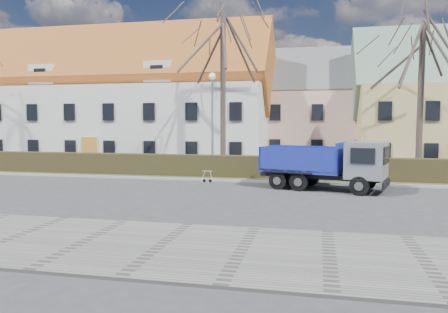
% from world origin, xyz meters
% --- Properties ---
extents(ground, '(120.00, 120.00, 0.00)m').
position_xyz_m(ground, '(0.00, 0.00, 0.00)').
color(ground, '#39393B').
extents(sidewalk_near, '(80.00, 5.00, 0.08)m').
position_xyz_m(sidewalk_near, '(0.00, -8.50, 0.04)').
color(sidewalk_near, gray).
rests_on(sidewalk_near, ground).
extents(curb_far, '(80.00, 0.30, 0.12)m').
position_xyz_m(curb_far, '(0.00, 4.60, 0.06)').
color(curb_far, '#9C9893').
rests_on(curb_far, ground).
extents(grass_strip, '(80.00, 3.00, 0.10)m').
position_xyz_m(grass_strip, '(0.00, 6.20, 0.05)').
color(grass_strip, '#3D4326').
rests_on(grass_strip, ground).
extents(hedge, '(60.00, 0.90, 1.30)m').
position_xyz_m(hedge, '(0.00, 6.00, 0.65)').
color(hedge, '#2C2716').
rests_on(hedge, ground).
extents(building_white, '(26.80, 10.80, 9.50)m').
position_xyz_m(building_white, '(-13.00, 16.00, 4.75)').
color(building_white, silver).
rests_on(building_white, ground).
extents(building_pink, '(10.80, 8.80, 8.00)m').
position_xyz_m(building_pink, '(4.00, 20.00, 4.00)').
color(building_pink, beige).
rests_on(building_pink, ground).
extents(tree_1, '(9.20, 9.20, 12.65)m').
position_xyz_m(tree_1, '(-2.00, 8.50, 6.33)').
color(tree_1, '#43362E').
rests_on(tree_1, ground).
extents(tree_2, '(8.00, 8.00, 11.00)m').
position_xyz_m(tree_2, '(10.00, 8.50, 5.50)').
color(tree_2, '#43362E').
rests_on(tree_2, ground).
extents(dump_truck, '(6.70, 3.95, 2.52)m').
position_xyz_m(dump_truck, '(4.17, 2.78, 1.26)').
color(dump_truck, navy).
rests_on(dump_truck, ground).
extents(streetlight, '(0.51, 0.51, 6.47)m').
position_xyz_m(streetlight, '(-2.34, 7.00, 3.24)').
color(streetlight, gray).
rests_on(streetlight, ground).
extents(cart_frame, '(0.82, 0.50, 0.73)m').
position_xyz_m(cart_frame, '(-2.15, 4.02, 0.37)').
color(cart_frame, silver).
rests_on(cart_frame, ground).
extents(parked_car_a, '(3.72, 2.36, 1.18)m').
position_xyz_m(parked_car_a, '(-9.31, 9.67, 0.59)').
color(parked_car_a, black).
rests_on(parked_car_a, ground).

